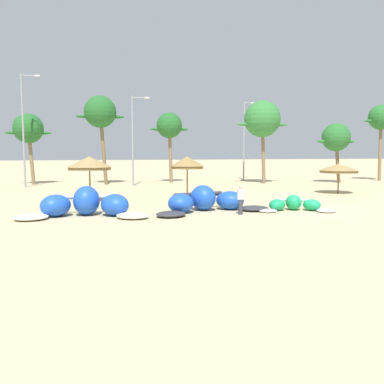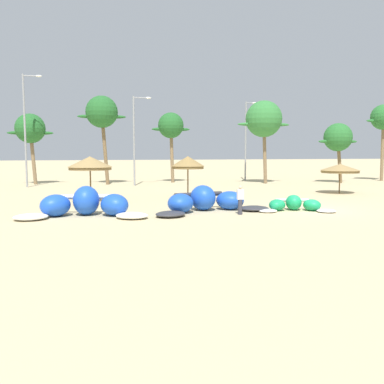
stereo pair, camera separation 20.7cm
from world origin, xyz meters
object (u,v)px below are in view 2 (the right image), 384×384
palm_center_right (338,138)px  lamppost_east_center (246,137)px  beach_umbrella_near_palms (340,168)px  kite_left_of_center (294,205)px  beach_umbrella_near_van (90,163)px  palm_right_of_gap (384,118)px  palm_leftmost (30,129)px  palm_left_of_gap (171,127)px  person_near_kites (240,200)px  palm_center_left (264,120)px  kite_left (206,201)px  beach_umbrella_middle (188,162)px  lamppost_west_center (135,136)px  palm_left (102,113)px  kite_far_left (85,205)px  lamppost_west (26,125)px

palm_center_right → lamppost_east_center: (-8.46, 5.54, 0.20)m
beach_umbrella_near_palms → kite_left_of_center: bearing=-133.6°
beach_umbrella_near_van → palm_right_of_gap: (32.40, 13.35, 4.53)m
palm_leftmost → palm_left_of_gap: 14.60m
palm_left_of_gap → palm_right_of_gap: size_ratio=0.87×
beach_umbrella_near_van → person_near_kites: bearing=-42.8°
palm_center_left → palm_right_of_gap: (14.91, 0.91, 0.41)m
person_near_kites → kite_left_of_center: bearing=12.6°
kite_left → kite_left_of_center: 5.26m
kite_left → beach_umbrella_middle: size_ratio=2.32×
beach_umbrella_near_palms → person_near_kites: (-11.55, -9.15, -1.25)m
beach_umbrella_near_palms → beach_umbrella_near_van: bearing=-175.9°
beach_umbrella_near_van → palm_right_of_gap: 35.34m
palm_center_right → kite_left_of_center: bearing=-126.6°
palm_right_of_gap → kite_left_of_center: bearing=-135.2°
beach_umbrella_middle → lamppost_west_center: bearing=106.0°
lamppost_east_center → palm_center_right: bearing=-33.2°
palm_left → palm_center_right: 25.21m
palm_center_right → palm_left_of_gap: bearing=166.6°
palm_center_right → beach_umbrella_near_palms: bearing=-119.6°
kite_left → palm_center_left: size_ratio=0.82×
palm_center_right → palm_right_of_gap: (6.77, 1.85, 2.32)m
lamppost_west_center → palm_leftmost: bearing=161.4°
palm_center_right → lamppost_west_center: size_ratio=0.73×
kite_far_left → palm_center_left: size_ratio=0.82×
palm_center_left → beach_umbrella_near_van: bearing=-144.6°
lamppost_west_center → kite_far_left: bearing=-101.9°
person_near_kites → palm_center_left: 22.93m
kite_left → beach_umbrella_near_van: (-6.78, 6.06, 2.10)m
lamppost_west → lamppost_east_center: bearing=10.7°
lamppost_west_center → kite_left_of_center: bearing=-67.6°
beach_umbrella_near_palms → palm_center_left: bearing=102.3°
kite_left → palm_left_of_gap: bearing=86.7°
palm_leftmost → palm_right_of_gap: size_ratio=0.83×
person_near_kites → palm_center_left: palm_center_left is taller
palm_leftmost → person_near_kites: bearing=-57.9°
beach_umbrella_near_palms → palm_left_of_gap: 19.00m
palm_center_left → lamppost_west_center: bearing=179.8°
palm_center_left → palm_center_right: 8.41m
palm_left_of_gap → lamppost_east_center: lamppost_east_center is taller
lamppost_east_center → beach_umbrella_near_palms: bearing=-80.1°
beach_umbrella_near_van → beach_umbrella_near_palms: 19.96m
kite_far_left → kite_left_of_center: kite_far_left is taller
kite_left → lamppost_east_center: bearing=65.8°
beach_umbrella_near_van → palm_center_right: size_ratio=0.48×
kite_far_left → lamppost_west: size_ratio=0.68×
kite_far_left → person_near_kites: person_near_kites is taller
kite_left → palm_right_of_gap: (25.62, 19.42, 6.62)m
kite_left → palm_center_right: bearing=43.0°
palm_leftmost → lamppost_west_center: size_ratio=0.82×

